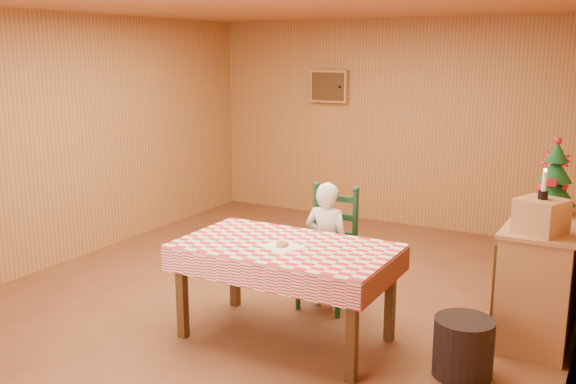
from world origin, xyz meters
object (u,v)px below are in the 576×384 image
object	(u,v)px
ladder_chair	(329,250)
storage_bin	(463,347)
seated_child	(327,246)
christmas_tree	(555,179)
dining_table	(286,255)
shelf_unit	(541,277)
crate	(541,216)

from	to	relation	value
ladder_chair	storage_bin	bearing A→B (deg)	-27.12
seated_child	storage_bin	distance (m)	1.54
ladder_chair	seated_child	world-z (taller)	seated_child
christmas_tree	dining_table	bearing A→B (deg)	-141.96
shelf_unit	crate	world-z (taller)	crate
shelf_unit	christmas_tree	distance (m)	0.79
shelf_unit	storage_bin	bearing A→B (deg)	-109.15
dining_table	shelf_unit	world-z (taller)	shelf_unit
seated_child	storage_bin	xyz separation A→B (m)	(1.36, -0.64, -0.36)
storage_bin	seated_child	bearing A→B (deg)	154.81
shelf_unit	christmas_tree	world-z (taller)	christmas_tree
seated_child	storage_bin	bearing A→B (deg)	154.81
dining_table	crate	size ratio (longest dim) A/B	5.52
dining_table	shelf_unit	xyz separation A→B (m)	(1.71, 1.09, -0.22)
shelf_unit	storage_bin	xyz separation A→B (m)	(-0.35, -1.00, -0.26)
ladder_chair	shelf_unit	xyz separation A→B (m)	(1.71, 0.31, -0.04)
shelf_unit	christmas_tree	size ratio (longest dim) A/B	2.00
dining_table	ladder_chair	distance (m)	0.81
shelf_unit	crate	bearing A→B (deg)	-88.77
dining_table	seated_child	bearing A→B (deg)	90.00
crate	storage_bin	size ratio (longest dim) A/B	0.72
ladder_chair	seated_child	distance (m)	0.08
storage_bin	crate	bearing A→B (deg)	59.38
crate	shelf_unit	bearing A→B (deg)	91.23
dining_table	seated_child	distance (m)	0.74
ladder_chair	crate	bearing A→B (deg)	-3.11
christmas_tree	shelf_unit	bearing A→B (deg)	-91.98
crate	ladder_chair	bearing A→B (deg)	176.89
ladder_chair	storage_bin	world-z (taller)	ladder_chair
seated_child	crate	world-z (taller)	crate
seated_child	christmas_tree	bearing A→B (deg)	-160.34
shelf_unit	christmas_tree	xyz separation A→B (m)	(0.01, 0.25, 0.74)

